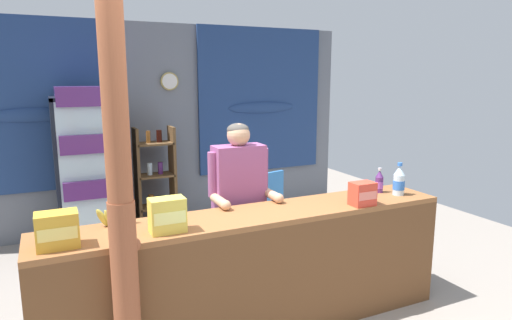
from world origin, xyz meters
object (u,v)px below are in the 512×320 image
bottle_shelf_rack (155,178)px  banana_bunch (115,217)px  soda_bottle_grape_soda (379,182)px  stall_counter (263,264)px  timber_post (121,210)px  shopkeeper (239,192)px  drink_fridge (91,161)px  snack_box_instant_noodle (167,215)px  plastic_lawn_chair (262,201)px  snack_box_choco_powder (57,230)px  soda_bottle_water (399,181)px  snack_box_crackers (362,194)px

bottle_shelf_rack → banana_bunch: bottle_shelf_rack is taller
bottle_shelf_rack → soda_bottle_grape_soda: bottle_shelf_rack is taller
stall_counter → bottle_shelf_rack: bottle_shelf_rack is taller
timber_post → shopkeeper: size_ratio=1.59×
stall_counter → drink_fridge: bearing=111.3°
stall_counter → drink_fridge: (-0.95, 2.43, 0.44)m
shopkeeper → snack_box_instant_noodle: 0.92m
timber_post → shopkeeper: 1.32m
plastic_lawn_chair → shopkeeper: shopkeeper is taller
drink_fridge → stall_counter: bearing=-68.7°
stall_counter → snack_box_choco_powder: bearing=179.8°
soda_bottle_grape_soda → banana_bunch: (-2.21, 0.08, -0.03)m
stall_counter → shopkeeper: shopkeeper is taller
timber_post → soda_bottle_water: timber_post is taller
bottle_shelf_rack → shopkeeper: (0.24, -2.08, 0.29)m
plastic_lawn_chair → soda_bottle_grape_soda: (0.38, -1.56, 0.53)m
drink_fridge → soda_bottle_grape_soda: bearing=-45.8°
drink_fridge → banana_bunch: drink_fridge is taller
snack_box_instant_noodle → banana_bunch: 0.41m
soda_bottle_grape_soda → snack_box_choco_powder: (-2.58, -0.19, 0.01)m
drink_fridge → shopkeeper: size_ratio=1.17×
snack_box_crackers → banana_bunch: (-1.83, 0.33, -0.03)m
timber_post → snack_box_instant_noodle: timber_post is taller
banana_bunch → snack_box_crackers: bearing=-10.2°
plastic_lawn_chair → bottle_shelf_rack: bearing=140.2°
stall_counter → timber_post: (-1.01, -0.23, 0.61)m
drink_fridge → shopkeeper: (0.99, -1.89, -0.02)m
soda_bottle_water → snack_box_crackers: bearing=-166.4°
soda_bottle_grape_soda → bottle_shelf_rack: bearing=120.4°
bottle_shelf_rack → snack_box_instant_noodle: size_ratio=5.82×
stall_counter → soda_bottle_grape_soda: size_ratio=14.29×
stall_counter → drink_fridge: 2.64m
soda_bottle_grape_soda → soda_bottle_water: bearing=-55.6°
shopkeeper → snack_box_crackers: 1.00m
drink_fridge → snack_box_crackers: (1.79, -2.49, 0.02)m
snack_box_crackers → soda_bottle_water: bearing=13.6°
timber_post → bottle_shelf_rack: timber_post is taller
plastic_lawn_chair → soda_bottle_grape_soda: soda_bottle_grape_soda is taller
banana_bunch → timber_post: bearing=-92.9°
drink_fridge → banana_bunch: size_ratio=6.76×
stall_counter → drink_fridge: drink_fridge is taller
drink_fridge → snack_box_choco_powder: size_ratio=7.67×
stall_counter → timber_post: bearing=-167.1°
soda_bottle_water → timber_post: bearing=-173.0°
stall_counter → plastic_lawn_chair: stall_counter is taller
bottle_shelf_rack → plastic_lawn_chair: (1.04, -0.87, -0.20)m
stall_counter → banana_bunch: bearing=164.8°
bottle_shelf_rack → shopkeeper: size_ratio=0.85×
drink_fridge → snack_box_instant_noodle: size_ratio=8.01×
drink_fridge → snack_box_choco_powder: bearing=-99.5°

